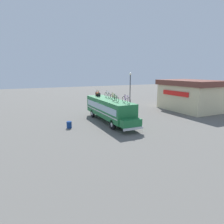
# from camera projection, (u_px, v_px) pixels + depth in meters

# --- Properties ---
(ground_plane) EXTENTS (120.00, 120.00, 0.00)m
(ground_plane) POSITION_uv_depth(u_px,v_px,m) (109.00, 121.00, 25.08)
(ground_plane) COLOR #605E59
(bus) EXTENTS (11.03, 2.49, 2.89)m
(bus) POSITION_uv_depth(u_px,v_px,m) (109.00, 108.00, 24.58)
(bus) COLOR #1E6B38
(bus) RESTS_ON ground
(luggage_bag_1) EXTENTS (0.74, 0.37, 0.44)m
(luggage_bag_1) POSITION_uv_depth(u_px,v_px,m) (97.00, 94.00, 28.11)
(luggage_bag_1) COLOR maroon
(luggage_bag_1) RESTS_ON bus
(luggage_bag_2) EXTENTS (0.49, 0.44, 0.44)m
(luggage_bag_2) POSITION_uv_depth(u_px,v_px,m) (98.00, 95.00, 27.49)
(luggage_bag_2) COLOR black
(luggage_bag_2) RESTS_ON bus
(rooftop_bicycle_1) EXTENTS (1.68, 0.44, 0.95)m
(rooftop_bicycle_1) POSITION_uv_depth(u_px,v_px,m) (98.00, 94.00, 26.77)
(rooftop_bicycle_1) COLOR black
(rooftop_bicycle_1) RESTS_ON bus
(rooftop_bicycle_2) EXTENTS (1.74, 0.44, 0.95)m
(rooftop_bicycle_2) POSITION_uv_depth(u_px,v_px,m) (108.00, 95.00, 25.51)
(rooftop_bicycle_2) COLOR black
(rooftop_bicycle_2) RESTS_ON bus
(rooftop_bicycle_3) EXTENTS (1.69, 0.44, 0.87)m
(rooftop_bicycle_3) POSITION_uv_depth(u_px,v_px,m) (113.00, 97.00, 24.05)
(rooftop_bicycle_3) COLOR black
(rooftop_bicycle_3) RESTS_ON bus
(rooftop_bicycle_4) EXTENTS (1.72, 0.44, 0.86)m
(rooftop_bicycle_4) POSITION_uv_depth(u_px,v_px,m) (115.00, 99.00, 22.36)
(rooftop_bicycle_4) COLOR black
(rooftop_bicycle_4) RESTS_ON bus
(rooftop_bicycle_5) EXTENTS (1.81, 0.44, 0.96)m
(rooftop_bicycle_5) POSITION_uv_depth(u_px,v_px,m) (126.00, 100.00, 21.17)
(rooftop_bicycle_5) COLOR black
(rooftop_bicycle_5) RESTS_ON bus
(roadside_building) EXTENTS (9.72, 6.95, 4.95)m
(roadside_building) POSITION_uv_depth(u_px,v_px,m) (190.00, 95.00, 32.09)
(roadside_building) COLOR beige
(roadside_building) RESTS_ON ground
(trash_bin) EXTENTS (0.57, 0.57, 0.75)m
(trash_bin) POSITION_uv_depth(u_px,v_px,m) (69.00, 125.00, 22.08)
(trash_bin) COLOR navy
(trash_bin) RESTS_ON ground
(street_lamp) EXTENTS (0.33, 0.33, 6.10)m
(street_lamp) POSITION_uv_depth(u_px,v_px,m) (130.00, 89.00, 30.41)
(street_lamp) COLOR #38383D
(street_lamp) RESTS_ON ground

